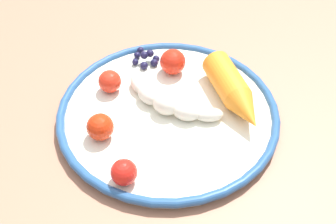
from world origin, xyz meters
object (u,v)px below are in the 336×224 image
object	(u,v)px
banana	(168,102)
tomato_extra	(124,172)
tomato_mid	(173,62)
carrot_orange	(234,92)
tomato_far	(100,127)
blueberry_pile	(146,58)
tomato_near	(110,81)
plate	(168,113)
dining_table	(177,134)

from	to	relation	value
banana	tomato_extra	bearing A→B (deg)	-139.63
tomato_mid	carrot_orange	bearing A→B (deg)	-65.05
carrot_orange	tomato_far	xyz separation A→B (m)	(-0.19, 0.02, -0.00)
banana	blueberry_pile	size ratio (longest dim) A/B	2.75
carrot_orange	tomato_near	world-z (taller)	carrot_orange
tomato_mid	tomato_extra	bearing A→B (deg)	-132.76
plate	carrot_orange	bearing A→B (deg)	-15.27
tomato_extra	tomato_near	bearing A→B (deg)	74.63
plate	tomato_mid	distance (m)	0.09
carrot_orange	plate	bearing A→B (deg)	164.73
blueberry_pile	banana	bearing A→B (deg)	-97.88
banana	tomato_near	distance (m)	0.09
plate	blueberry_pile	size ratio (longest dim) A/B	6.28
carrot_orange	tomato_extra	bearing A→B (deg)	-163.48
blueberry_pile	plate	bearing A→B (deg)	-98.98
tomato_far	tomato_extra	bearing A→B (deg)	-89.84
dining_table	tomato_far	world-z (taller)	tomato_far
tomato_mid	tomato_extra	distance (m)	0.21
banana	dining_table	bearing A→B (deg)	41.36
dining_table	carrot_orange	distance (m)	0.14
tomato_mid	plate	bearing A→B (deg)	-121.09
plate	tomato_near	size ratio (longest dim) A/B	9.30
tomato_near	tomato_far	distance (m)	0.09
plate	tomato_extra	world-z (taller)	tomato_extra
tomato_near	tomato_mid	distance (m)	0.10
tomato_far	tomato_extra	world-z (taller)	tomato_far
banana	carrot_orange	bearing A→B (deg)	-19.04
tomato_mid	tomato_far	bearing A→B (deg)	-152.37
plate	tomato_extra	bearing A→B (deg)	-140.65
tomato_mid	tomato_near	bearing A→B (deg)	177.92
tomato_near	carrot_orange	bearing A→B (deg)	-35.11
carrot_orange	blueberry_pile	distance (m)	0.15
plate	banana	bearing A→B (deg)	61.61
plate	tomato_extra	xyz separation A→B (m)	(-0.10, -0.08, 0.02)
dining_table	plate	bearing A→B (deg)	-135.88
blueberry_pile	tomato_mid	size ratio (longest dim) A/B	1.27
dining_table	plate	distance (m)	0.10
tomato_far	tomato_extra	xyz separation A→B (m)	(0.00, -0.08, -0.00)
dining_table	banana	bearing A→B (deg)	-138.64
plate	tomato_extra	size ratio (longest dim) A/B	9.45
carrot_orange	blueberry_pile	world-z (taller)	carrot_orange
dining_table	tomato_far	distance (m)	0.17
blueberry_pile	tomato_mid	distance (m)	0.05
plate	dining_table	bearing A→B (deg)	44.12
tomato_far	dining_table	bearing A→B (deg)	13.84
carrot_orange	tomato_mid	xyz separation A→B (m)	(-0.05, 0.10, -0.00)
carrot_orange	tomato_mid	world-z (taller)	carrot_orange
tomato_mid	banana	bearing A→B (deg)	-121.30
plate	tomato_extra	distance (m)	0.13
carrot_orange	tomato_extra	size ratio (longest dim) A/B	4.32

